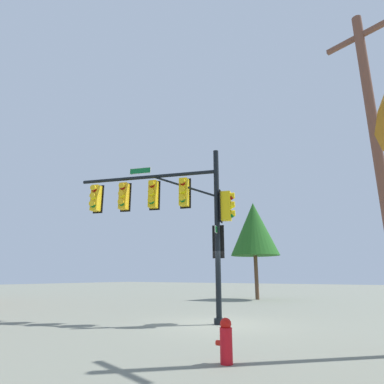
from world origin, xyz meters
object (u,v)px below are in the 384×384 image
object	(u,v)px
signal_pole_assembly	(172,208)
tree_near	(254,229)
fire_hydrant	(226,341)
utility_pole	(378,156)

from	to	relation	value
signal_pole_assembly	tree_near	bearing A→B (deg)	-83.33
signal_pole_assembly	fire_hydrant	world-z (taller)	signal_pole_assembly
utility_pole	fire_hydrant	world-z (taller)	utility_pole
utility_pole	tree_near	xyz separation A→B (m)	(8.62, -13.92, 0.55)
fire_hydrant	tree_near	size ratio (longest dim) A/B	0.12
signal_pole_assembly	utility_pole	distance (m)	7.27
utility_pole	tree_near	bearing A→B (deg)	-58.23
fire_hydrant	tree_near	xyz separation A→B (m)	(5.64, -16.59, 4.61)
utility_pole	tree_near	size ratio (longest dim) A/B	1.23
signal_pole_assembly	fire_hydrant	xyz separation A→B (m)	(-4.17, 4.00, -3.81)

